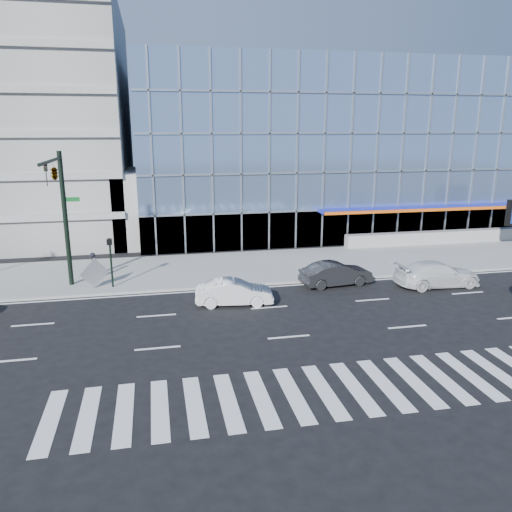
{
  "coord_description": "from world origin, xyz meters",
  "views": [
    {
      "loc": [
        -5.85,
        -24.74,
        9.47
      ],
      "look_at": [
        -0.11,
        3.0,
        2.13
      ],
      "focal_mm": 35.0,
      "sensor_mm": 36.0,
      "label": 1
    }
  ],
  "objects_px": {
    "white_suv": "(437,274)",
    "traffic_signal": "(58,189)",
    "dark_sedan": "(336,274)",
    "pedestrian": "(94,266)",
    "ped_signal_post": "(110,255)",
    "tilted_panel": "(94,273)",
    "white_sedan": "(234,292)"
  },
  "relations": [
    {
      "from": "white_suv",
      "to": "tilted_panel",
      "type": "relative_size",
      "value": 4.04
    },
    {
      "from": "ped_signal_post",
      "to": "tilted_panel",
      "type": "height_order",
      "value": "ped_signal_post"
    },
    {
      "from": "traffic_signal",
      "to": "ped_signal_post",
      "type": "distance_m",
      "value": 4.75
    },
    {
      "from": "white_sedan",
      "to": "pedestrian",
      "type": "relative_size",
      "value": 2.47
    },
    {
      "from": "dark_sedan",
      "to": "white_sedan",
      "type": "bearing_deg",
      "value": 100.48
    },
    {
      "from": "pedestrian",
      "to": "white_sedan",
      "type": "bearing_deg",
      "value": -110.63
    },
    {
      "from": "white_suv",
      "to": "dark_sedan",
      "type": "xyz_separation_m",
      "value": [
        -6.0,
        1.4,
        -0.03
      ]
    },
    {
      "from": "traffic_signal",
      "to": "dark_sedan",
      "type": "relative_size",
      "value": 1.8
    },
    {
      "from": "white_sedan",
      "to": "dark_sedan",
      "type": "relative_size",
      "value": 0.95
    },
    {
      "from": "dark_sedan",
      "to": "tilted_panel",
      "type": "xyz_separation_m",
      "value": [
        -14.42,
        2.0,
        0.33
      ]
    },
    {
      "from": "white_suv",
      "to": "white_sedan",
      "type": "relative_size",
      "value": 1.24
    },
    {
      "from": "traffic_signal",
      "to": "white_suv",
      "type": "distance_m",
      "value": 22.77
    },
    {
      "from": "ped_signal_post",
      "to": "pedestrian",
      "type": "xyz_separation_m",
      "value": [
        -1.21,
        1.96,
        -1.14
      ]
    },
    {
      "from": "traffic_signal",
      "to": "white_sedan",
      "type": "xyz_separation_m",
      "value": [
        9.23,
        -3.7,
        -5.47
      ]
    },
    {
      "from": "white_sedan",
      "to": "dark_sedan",
      "type": "bearing_deg",
      "value": -65.55
    },
    {
      "from": "ped_signal_post",
      "to": "tilted_panel",
      "type": "relative_size",
      "value": 2.31
    },
    {
      "from": "traffic_signal",
      "to": "ped_signal_post",
      "type": "bearing_deg",
      "value": 8.52
    },
    {
      "from": "ped_signal_post",
      "to": "white_sedan",
      "type": "height_order",
      "value": "ped_signal_post"
    },
    {
      "from": "traffic_signal",
      "to": "dark_sedan",
      "type": "distance_m",
      "value": 16.89
    },
    {
      "from": "dark_sedan",
      "to": "tilted_panel",
      "type": "distance_m",
      "value": 14.56
    },
    {
      "from": "ped_signal_post",
      "to": "dark_sedan",
      "type": "height_order",
      "value": "ped_signal_post"
    },
    {
      "from": "ped_signal_post",
      "to": "white_sedan",
      "type": "relative_size",
      "value": 0.71
    },
    {
      "from": "white_suv",
      "to": "tilted_panel",
      "type": "distance_m",
      "value": 20.71
    },
    {
      "from": "white_sedan",
      "to": "tilted_panel",
      "type": "height_order",
      "value": "tilted_panel"
    },
    {
      "from": "dark_sedan",
      "to": "tilted_panel",
      "type": "relative_size",
      "value": 3.42
    },
    {
      "from": "white_suv",
      "to": "white_sedan",
      "type": "xyz_separation_m",
      "value": [
        -12.69,
        -0.72,
        -0.07
      ]
    },
    {
      "from": "dark_sedan",
      "to": "pedestrian",
      "type": "distance_m",
      "value": 15.14
    },
    {
      "from": "traffic_signal",
      "to": "white_suv",
      "type": "relative_size",
      "value": 1.52
    },
    {
      "from": "pedestrian",
      "to": "traffic_signal",
      "type": "bearing_deg",
      "value": 167.65
    },
    {
      "from": "white_suv",
      "to": "traffic_signal",
      "type": "bearing_deg",
      "value": 82.55
    },
    {
      "from": "tilted_panel",
      "to": "white_sedan",
      "type": "bearing_deg",
      "value": -58.64
    },
    {
      "from": "dark_sedan",
      "to": "pedestrian",
      "type": "relative_size",
      "value": 2.6
    }
  ]
}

